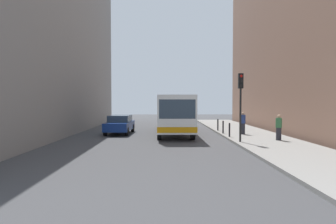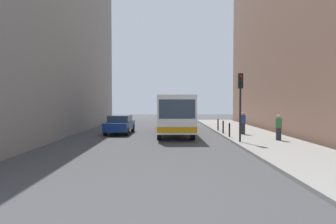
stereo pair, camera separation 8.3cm
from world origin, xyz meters
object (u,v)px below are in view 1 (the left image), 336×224
Objects in this scene: bus at (174,112)px; traffic_light at (241,94)px; bollard_mid at (223,127)px; pedestrian_near_signal at (279,127)px; bollard_near at (229,130)px; bollard_far at (218,125)px; car_beside_bus at (120,124)px; pedestrian_mid_sidewalk at (243,123)px.

traffic_light reaches higher than bus.
pedestrian_near_signal reaches higher than bollard_mid.
bus is 11.62× the size of bollard_near.
bollard_mid is (-0.10, 4.82, -2.38)m from traffic_light.
bollard_far is (0.00, 4.50, 0.00)m from bollard_near.
bus is 4.41m from car_beside_bus.
bollard_mid is (0.00, 2.25, 0.00)m from bollard_near.
bollard_far is at bearing 90.81° from traffic_light.
bollard_far is 0.59× the size of pedestrian_near_signal.
traffic_light is 4.32× the size of bollard_far.
bus is at bearing 121.32° from traffic_light.
bollard_near is at bearing -88.67° from pedestrian_near_signal.
bollard_mid is at bearing -111.04° from pedestrian_near_signal.
pedestrian_mid_sidewalk is (5.06, -2.05, -0.75)m from bus.
bollard_near is at bearing -90.00° from bollard_mid.
bus is 5.51m from pedestrian_mid_sidewalk.
bus is at bearing -167.76° from bollard_far.
pedestrian_mid_sidewalk reaches higher than bollard_near.
traffic_light is 4.32× the size of bollard_mid.
car_beside_bus is 4.69× the size of bollard_near.
traffic_light is 2.55× the size of pedestrian_near_signal.
bollard_mid is at bearing 91.19° from traffic_light.
pedestrian_near_signal is (2.70, -4.08, 0.32)m from bollard_mid.
pedestrian_near_signal is at bearing 69.69° from pedestrian_mid_sidewalk.
pedestrian_near_signal is (10.71, -5.29, 0.16)m from car_beside_bus.
pedestrian_mid_sidewalk is (9.37, -1.81, 0.19)m from car_beside_bus.
bollard_mid is at bearing 90.00° from bollard_near.
bollard_near is 0.59× the size of pedestrian_near_signal.
pedestrian_near_signal is at bearing 155.61° from car_beside_bus.
traffic_light is 7.46m from bollard_far.
car_beside_bus reaches higher than bollard_near.
bollard_far is at bearing -170.68° from car_beside_bus.
pedestrian_mid_sidewalk is at bearing 50.73° from bollard_near.
bollard_mid is (3.71, -1.45, -1.10)m from bus.
bollard_far is 6.89m from pedestrian_near_signal.
bollard_mid is 2.25m from bollard_far.
bollard_near is 3.28m from pedestrian_near_signal.
pedestrian_near_signal is at bearing -56.58° from bollard_mid.
bollard_near is at bearing 92.23° from traffic_light.
car_beside_bus is at bearing 156.64° from bollard_near.
car_beside_bus is at bearing -172.59° from bollard_far.
car_beside_bus is 9.54m from pedestrian_mid_sidewalk.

